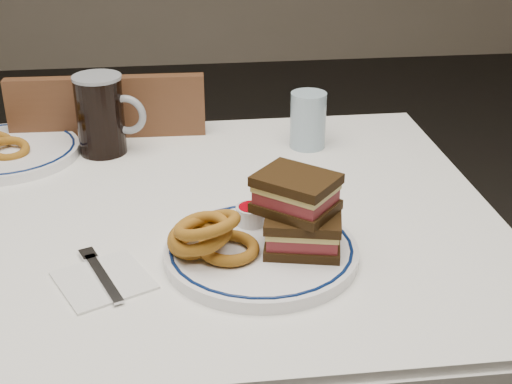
{
  "coord_description": "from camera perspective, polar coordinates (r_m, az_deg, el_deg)",
  "views": [
    {
      "loc": [
        0.1,
        -1.07,
        1.31
      ],
      "look_at": [
        0.21,
        -0.13,
        0.84
      ],
      "focal_mm": 50.0,
      "sensor_mm": 36.0,
      "label": 1
    }
  ],
  "objects": [
    {
      "name": "main_plate",
      "position": [
        1.07,
        0.41,
        -4.77
      ],
      "size": [
        0.29,
        0.29,
        0.02
      ],
      "color": "white",
      "rests_on": "dining_table"
    },
    {
      "name": "ketchup_ramekin",
      "position": [
        1.12,
        -0.37,
        -1.75
      ],
      "size": [
        0.05,
        0.05,
        0.03
      ],
      "color": "silver",
      "rests_on": "main_plate"
    },
    {
      "name": "far_plate",
      "position": [
        1.49,
        -19.34,
        3.1
      ],
      "size": [
        0.28,
        0.28,
        0.02
      ],
      "color": "white",
      "rests_on": "dining_table"
    },
    {
      "name": "water_glass",
      "position": [
        1.44,
        4.18,
        5.76
      ],
      "size": [
        0.07,
        0.07,
        0.11
      ],
      "primitive_type": "cylinder",
      "color": "#9DB9CB",
      "rests_on": "dining_table"
    },
    {
      "name": "chair_far",
      "position": [
        1.76,
        -10.5,
        -2.46
      ],
      "size": [
        0.42,
        0.42,
        0.88
      ],
      "color": "#412515",
      "rests_on": "floor"
    },
    {
      "name": "beer_mug",
      "position": [
        1.43,
        -12.23,
        6.11
      ],
      "size": [
        0.14,
        0.1,
        0.16
      ],
      "color": "black",
      "rests_on": "dining_table"
    },
    {
      "name": "napkin_fork",
      "position": [
        1.04,
        -12.15,
        -6.81
      ],
      "size": [
        0.16,
        0.17,
        0.01
      ],
      "color": "white",
      "rests_on": "dining_table"
    },
    {
      "name": "reuben_sandwich",
      "position": [
        1.04,
        3.5,
        -1.66
      ],
      "size": [
        0.14,
        0.14,
        0.11
      ],
      "color": "black",
      "rests_on": "main_plate"
    },
    {
      "name": "onion_rings_far",
      "position": [
        1.48,
        -19.75,
        3.7
      ],
      "size": [
        0.12,
        0.12,
        0.05
      ],
      "color": "brown",
      "rests_on": "far_plate"
    },
    {
      "name": "onion_rings_main",
      "position": [
        1.03,
        -3.94,
        -3.55
      ],
      "size": [
        0.14,
        0.11,
        0.09
      ],
      "color": "brown",
      "rests_on": "main_plate"
    },
    {
      "name": "dining_table",
      "position": [
        1.26,
        -10.45,
        -6.11
      ],
      "size": [
        1.27,
        0.87,
        0.75
      ],
      "color": "white",
      "rests_on": "floor"
    }
  ]
}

